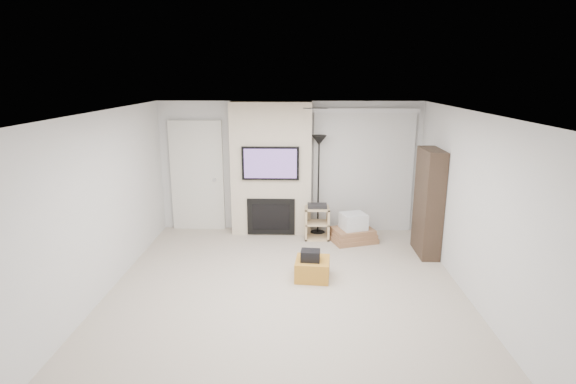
{
  "coord_description": "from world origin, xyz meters",
  "views": [
    {
      "loc": [
        0.17,
        -5.74,
        2.95
      ],
      "look_at": [
        0.0,
        1.2,
        1.15
      ],
      "focal_mm": 28.0,
      "sensor_mm": 36.0,
      "label": 1
    }
  ],
  "objects_px": {
    "floor_lamp": "(319,157)",
    "box_stack": "(353,231)",
    "ottoman": "(312,269)",
    "bookshelf": "(428,203)",
    "av_stand": "(317,220)"
  },
  "relations": [
    {
      "from": "ottoman",
      "to": "bookshelf",
      "type": "bearing_deg",
      "value": 28.01
    },
    {
      "from": "box_stack",
      "to": "bookshelf",
      "type": "distance_m",
      "value": 1.47
    },
    {
      "from": "floor_lamp",
      "to": "av_stand",
      "type": "relative_size",
      "value": 2.87
    },
    {
      "from": "ottoman",
      "to": "box_stack",
      "type": "bearing_deg",
      "value": 63.67
    },
    {
      "from": "floor_lamp",
      "to": "av_stand",
      "type": "xyz_separation_m",
      "value": [
        -0.03,
        -0.26,
        -1.15
      ]
    },
    {
      "from": "box_stack",
      "to": "floor_lamp",
      "type": "bearing_deg",
      "value": 148.02
    },
    {
      "from": "floor_lamp",
      "to": "box_stack",
      "type": "distance_m",
      "value": 1.49
    },
    {
      "from": "ottoman",
      "to": "floor_lamp",
      "type": "distance_m",
      "value": 2.4
    },
    {
      "from": "av_stand",
      "to": "box_stack",
      "type": "xyz_separation_m",
      "value": [
        0.66,
        -0.14,
        -0.15
      ]
    },
    {
      "from": "av_stand",
      "to": "floor_lamp",
      "type": "bearing_deg",
      "value": 84.3
    },
    {
      "from": "ottoman",
      "to": "box_stack",
      "type": "xyz_separation_m",
      "value": [
        0.79,
        1.59,
        0.05
      ]
    },
    {
      "from": "floor_lamp",
      "to": "box_stack",
      "type": "relative_size",
      "value": 2.04
    },
    {
      "from": "av_stand",
      "to": "bookshelf",
      "type": "xyz_separation_m",
      "value": [
        1.83,
        -0.69,
        0.55
      ]
    },
    {
      "from": "ottoman",
      "to": "box_stack",
      "type": "height_order",
      "value": "box_stack"
    },
    {
      "from": "box_stack",
      "to": "av_stand",
      "type": "bearing_deg",
      "value": 168.38
    }
  ]
}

